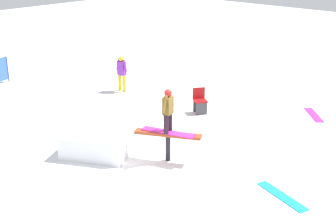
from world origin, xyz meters
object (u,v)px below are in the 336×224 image
at_px(loose_snowboard_magenta, 314,115).
at_px(main_rider_on_rail, 168,112).
at_px(rail_feature, 168,138).
at_px(folding_chair, 200,101).
at_px(loose_snowboard_cyan, 282,196).
at_px(bystander_purple, 122,72).

bearing_deg(loose_snowboard_magenta, main_rider_on_rail, 123.50).
height_order(rail_feature, folding_chair, folding_chair).
xyz_separation_m(rail_feature, folding_chair, (-1.73, 3.56, -0.27)).
relative_size(rail_feature, loose_snowboard_cyan, 1.15).
bearing_deg(folding_chair, bystander_purple, 127.38).
distance_m(loose_snowboard_cyan, folding_chair, 5.98).
distance_m(main_rider_on_rail, loose_snowboard_magenta, 6.35).
relative_size(main_rider_on_rail, loose_snowboard_magenta, 1.10).
relative_size(rail_feature, folding_chair, 2.01).
height_order(bystander_purple, loose_snowboard_magenta, bystander_purple).
relative_size(main_rider_on_rail, folding_chair, 1.74).
distance_m(rail_feature, main_rider_on_rail, 0.74).
height_order(bystander_purple, loose_snowboard_cyan, bystander_purple).
xyz_separation_m(loose_snowboard_cyan, loose_snowboard_magenta, (-1.93, 5.64, 0.00)).
relative_size(bystander_purple, folding_chair, 1.63).
relative_size(bystander_purple, loose_snowboard_magenta, 1.03).
bearing_deg(loose_snowboard_cyan, bystander_purple, 0.45).
height_order(rail_feature, loose_snowboard_magenta, rail_feature).
bearing_deg(folding_chair, rail_feature, -119.01).
height_order(loose_snowboard_cyan, loose_snowboard_magenta, same).
distance_m(rail_feature, loose_snowboard_cyan, 3.41).
bearing_deg(bystander_purple, loose_snowboard_cyan, -17.84).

